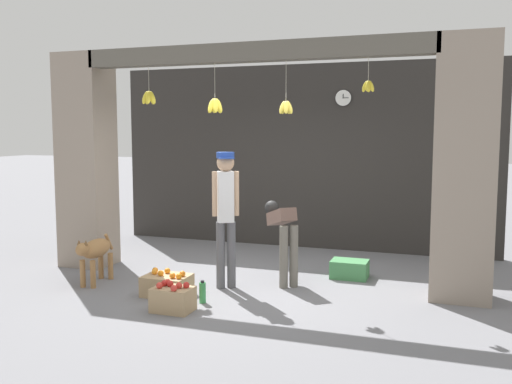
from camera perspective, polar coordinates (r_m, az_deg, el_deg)
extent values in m
plane|color=slate|center=(7.57, -1.00, -9.29)|extent=(60.00, 60.00, 0.00)
cube|color=#2D2B28|center=(9.84, 4.44, 3.53)|extent=(6.58, 0.12, 3.13)
cube|color=gray|center=(8.83, -16.58, 2.98)|extent=(0.70, 0.60, 3.13)
cube|color=gray|center=(7.14, 20.13, 2.15)|extent=(0.70, 0.60, 3.13)
cube|color=#5B564C|center=(7.47, -0.71, 13.79)|extent=(4.68, 0.24, 0.24)
cylinder|color=#B2AD99|center=(8.08, -10.68, 11.06)|extent=(0.01, 0.01, 0.33)
ellipsoid|color=yellow|center=(8.04, -10.33, 9.27)|extent=(0.13, 0.07, 0.20)
ellipsoid|color=yellow|center=(8.09, -10.37, 9.25)|extent=(0.09, 0.13, 0.21)
ellipsoid|color=yellow|center=(8.11, -10.78, 9.23)|extent=(0.12, 0.11, 0.21)
ellipsoid|color=yellow|center=(8.05, -11.00, 9.25)|extent=(0.12, 0.11, 0.21)
ellipsoid|color=yellow|center=(8.01, -10.71, 9.27)|extent=(0.09, 0.13, 0.21)
cylinder|color=#B2AD99|center=(7.56, -4.14, 11.02)|extent=(0.01, 0.01, 0.46)
ellipsoid|color=yellow|center=(7.52, -3.76, 8.60)|extent=(0.14, 0.07, 0.21)
ellipsoid|color=yellow|center=(7.58, -3.80, 8.58)|extent=(0.11, 0.13, 0.22)
ellipsoid|color=yellow|center=(7.60, -4.17, 8.58)|extent=(0.11, 0.13, 0.22)
ellipsoid|color=yellow|center=(7.57, -4.49, 8.58)|extent=(0.14, 0.07, 0.21)
ellipsoid|color=yellow|center=(7.51, -4.45, 8.60)|extent=(0.11, 0.13, 0.22)
ellipsoid|color=yellow|center=(7.49, -4.08, 8.61)|extent=(0.11, 0.13, 0.22)
cylinder|color=#B2AD99|center=(7.26, 3.02, 11.05)|extent=(0.01, 0.01, 0.50)
ellipsoid|color=yellow|center=(7.23, 3.35, 8.44)|extent=(0.12, 0.06, 0.18)
ellipsoid|color=yellow|center=(7.28, 3.21, 8.43)|extent=(0.08, 0.12, 0.19)
ellipsoid|color=yellow|center=(7.28, 2.79, 8.43)|extent=(0.11, 0.10, 0.19)
ellipsoid|color=yellow|center=(7.22, 2.67, 8.45)|extent=(0.11, 0.10, 0.19)
ellipsoid|color=yellow|center=(7.19, 3.02, 8.45)|extent=(0.08, 0.12, 0.19)
cylinder|color=#B2AD99|center=(7.08, 11.19, 11.98)|extent=(0.01, 0.01, 0.28)
ellipsoid|color=yellow|center=(7.05, 11.45, 10.32)|extent=(0.10, 0.05, 0.15)
ellipsoid|color=yellow|center=(7.10, 11.19, 10.31)|extent=(0.05, 0.10, 0.15)
ellipsoid|color=yellow|center=(7.07, 10.85, 10.33)|extent=(0.10, 0.05, 0.15)
ellipsoid|color=yellow|center=(7.02, 11.10, 10.35)|extent=(0.05, 0.10, 0.15)
ellipsoid|color=#9E7042|center=(7.84, -15.67, -5.44)|extent=(0.30, 0.63, 0.24)
cylinder|color=#9E7042|center=(7.68, -15.99, -7.92)|extent=(0.07, 0.07, 0.36)
cylinder|color=#9E7042|center=(7.75, -16.94, -7.82)|extent=(0.07, 0.07, 0.36)
cylinder|color=#9E7042|center=(8.07, -14.34, -7.19)|extent=(0.07, 0.07, 0.36)
cylinder|color=#9E7042|center=(8.14, -15.25, -7.10)|extent=(0.07, 0.07, 0.36)
ellipsoid|color=#9E7042|center=(7.55, -16.95, -5.51)|extent=(0.18, 0.24, 0.17)
cone|color=brown|center=(7.51, -16.65, -4.88)|extent=(0.05, 0.05, 0.07)
cone|color=brown|center=(7.56, -17.29, -4.83)|extent=(0.05, 0.05, 0.07)
cylinder|color=#9E7042|center=(8.12, -14.51, -4.83)|extent=(0.06, 0.20, 0.25)
cylinder|color=#56565B|center=(7.36, -2.48, -6.29)|extent=(0.11, 0.11, 0.86)
cylinder|color=#56565B|center=(7.34, -3.57, -6.32)|extent=(0.11, 0.11, 0.86)
cube|color=white|center=(7.23, -3.06, -0.48)|extent=(0.26, 0.25, 0.64)
cylinder|color=tan|center=(7.24, -1.96, -0.16)|extent=(0.06, 0.06, 0.57)
cylinder|color=tan|center=(7.21, -4.17, -0.20)|extent=(0.06, 0.06, 0.57)
sphere|color=tan|center=(7.19, -3.08, 2.95)|extent=(0.22, 0.22, 0.22)
cylinder|color=#234299|center=(7.18, -3.08, 3.70)|extent=(0.23, 0.23, 0.08)
cube|color=#234299|center=(7.07, -2.98, 3.39)|extent=(0.22, 0.20, 0.01)
cylinder|color=#6B665B|center=(7.36, 2.78, -6.51)|extent=(0.11, 0.11, 0.81)
cylinder|color=#6B665B|center=(7.41, 3.80, -6.43)|extent=(0.11, 0.11, 0.81)
cube|color=brown|center=(7.55, 2.55, -2.49)|extent=(0.54, 0.61, 0.31)
sphere|color=black|center=(7.88, 1.59, -1.57)|extent=(0.19, 0.19, 0.19)
cube|color=tan|center=(7.17, -8.89, -9.21)|extent=(0.55, 0.42, 0.25)
sphere|color=orange|center=(7.28, -10.05, -7.71)|extent=(0.07, 0.07, 0.07)
sphere|color=orange|center=(7.06, -7.37, -8.12)|extent=(0.07, 0.07, 0.07)
sphere|color=orange|center=(6.95, -7.71, -8.36)|extent=(0.07, 0.07, 0.07)
sphere|color=orange|center=(7.23, -8.85, -7.80)|extent=(0.07, 0.07, 0.07)
sphere|color=orange|center=(6.98, -8.35, -8.29)|extent=(0.07, 0.07, 0.07)
sphere|color=orange|center=(7.20, -10.11, -7.86)|extent=(0.07, 0.07, 0.07)
sphere|color=orange|center=(7.11, -9.51, -8.03)|extent=(0.07, 0.07, 0.07)
cube|color=tan|center=(6.56, -8.31, -10.57)|extent=(0.44, 0.32, 0.27)
sphere|color=red|center=(6.56, -8.57, -9.07)|extent=(0.07, 0.07, 0.07)
sphere|color=red|center=(6.63, -8.83, -8.90)|extent=(0.07, 0.07, 0.07)
sphere|color=red|center=(6.37, -8.22, -9.51)|extent=(0.07, 0.07, 0.07)
sphere|color=red|center=(6.51, -9.63, -9.21)|extent=(0.07, 0.07, 0.07)
sphere|color=red|center=(6.48, -6.99, -9.23)|extent=(0.07, 0.07, 0.07)
sphere|color=red|center=(6.47, -7.70, -9.26)|extent=(0.07, 0.07, 0.07)
sphere|color=red|center=(6.59, -9.15, -9.00)|extent=(0.07, 0.07, 0.07)
cube|color=#42844C|center=(7.99, 9.33, -7.62)|extent=(0.50, 0.35, 0.25)
cylinder|color=#38934C|center=(6.83, -5.37, -10.00)|extent=(0.08, 0.08, 0.24)
cylinder|color=black|center=(6.79, -5.38, -8.92)|extent=(0.04, 0.04, 0.03)
cylinder|color=black|center=(9.61, 8.73, 9.28)|extent=(0.27, 0.01, 0.27)
cylinder|color=white|center=(9.60, 8.72, 9.29)|extent=(0.26, 0.02, 0.26)
cube|color=black|center=(9.59, 8.71, 9.46)|extent=(0.01, 0.01, 0.07)
cube|color=black|center=(9.58, 8.94, 9.29)|extent=(0.10, 0.01, 0.01)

